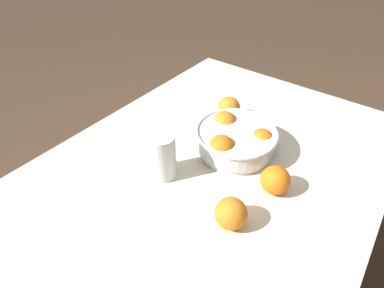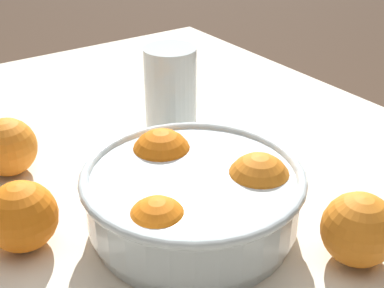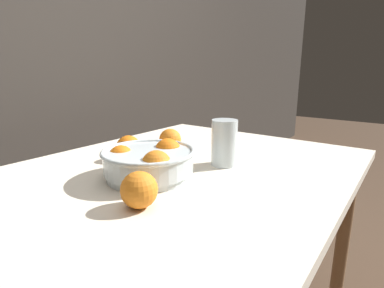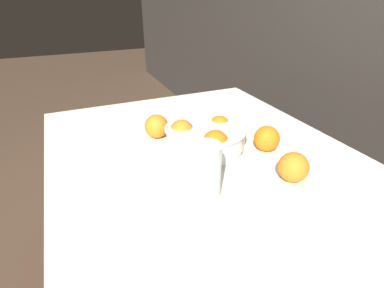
{
  "view_description": "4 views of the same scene",
  "coord_description": "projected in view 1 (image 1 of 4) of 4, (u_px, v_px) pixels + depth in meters",
  "views": [
    {
      "loc": [
        0.58,
        0.35,
        1.36
      ],
      "look_at": [
        0.02,
        -0.08,
        0.77
      ],
      "focal_mm": 28.0,
      "sensor_mm": 36.0,
      "label": 1
    },
    {
      "loc": [
        -0.51,
        0.31,
        1.12
      ],
      "look_at": [
        0.01,
        -0.04,
        0.78
      ],
      "focal_mm": 50.0,
      "sensor_mm": 36.0,
      "label": 2
    },
    {
      "loc": [
        -0.65,
        -0.55,
        1.02
      ],
      "look_at": [
        0.05,
        -0.03,
        0.8
      ],
      "focal_mm": 28.0,
      "sensor_mm": 36.0,
      "label": 3
    },
    {
      "loc": [
        0.68,
        -0.36,
        1.19
      ],
      "look_at": [
        0.0,
        -0.06,
        0.8
      ],
      "focal_mm": 28.0,
      "sensor_mm": 36.0,
      "label": 4
    }
  ],
  "objects": [
    {
      "name": "fruit_bowl",
      "position": [
        235.0,
        139.0,
        0.94
      ],
      "size": [
        0.26,
        0.26,
        0.1
      ],
      "color": "silver",
      "rests_on": "dining_table"
    },
    {
      "name": "juice_glass",
      "position": [
        162.0,
        157.0,
        0.85
      ],
      "size": [
        0.08,
        0.08,
        0.14
      ],
      "color": "#F4A314",
      "rests_on": "dining_table"
    },
    {
      "name": "orange_loose_near_bowl",
      "position": [
        276.0,
        179.0,
        0.81
      ],
      "size": [
        0.08,
        0.08,
        0.08
      ],
      "primitive_type": "sphere",
      "color": "orange",
      "rests_on": "dining_table"
    },
    {
      "name": "ground_plane",
      "position": [
        208.0,
        275.0,
        1.39
      ],
      "size": [
        12.0,
        12.0,
        0.0
      ],
      "primitive_type": "plane",
      "color": "#4C3828"
    },
    {
      "name": "dining_table",
      "position": [
        214.0,
        179.0,
        0.98
      ],
      "size": [
        1.24,
        0.92,
        0.73
      ],
      "color": "beige",
      "rests_on": "ground_plane"
    },
    {
      "name": "orange_loose_front",
      "position": [
        229.0,
        108.0,
        1.09
      ],
      "size": [
        0.08,
        0.08,
        0.08
      ],
      "primitive_type": "sphere",
      "color": "orange",
      "rests_on": "dining_table"
    },
    {
      "name": "orange_loose_aside",
      "position": [
        231.0,
        213.0,
        0.73
      ],
      "size": [
        0.08,
        0.08,
        0.08
      ],
      "primitive_type": "sphere",
      "color": "orange",
      "rests_on": "dining_table"
    }
  ]
}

